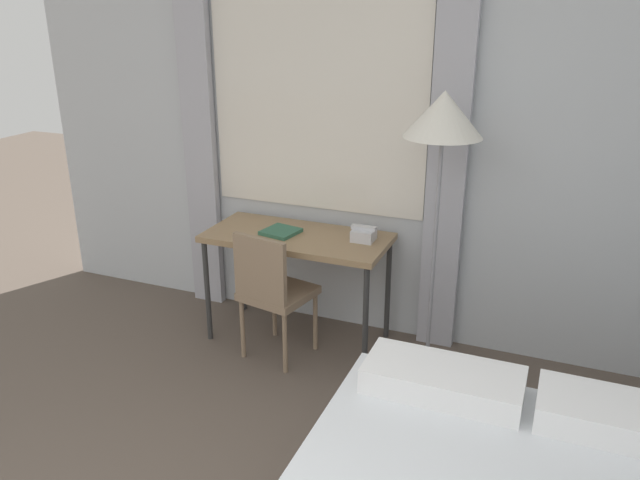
{
  "coord_description": "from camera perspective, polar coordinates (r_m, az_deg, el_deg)",
  "views": [
    {
      "loc": [
        1.16,
        -0.55,
        2.17
      ],
      "look_at": [
        -0.1,
        2.53,
        0.91
      ],
      "focal_mm": 35.0,
      "sensor_mm": 36.0,
      "label": 1
    }
  ],
  "objects": [
    {
      "name": "standing_lamp",
      "position": [
        3.51,
        11.17,
        9.96
      ],
      "size": [
        0.44,
        0.44,
        1.74
      ],
      "color": "#4C4C51",
      "rests_on": "ground_plane"
    },
    {
      "name": "telephone",
      "position": [
        3.97,
        4.01,
        0.53
      ],
      "size": [
        0.16,
        0.14,
        0.1
      ],
      "color": "silver",
      "rests_on": "desk"
    },
    {
      "name": "desk",
      "position": [
        4.1,
        -2.09,
        -0.39
      ],
      "size": [
        1.2,
        0.56,
        0.76
      ],
      "color": "#937551",
      "rests_on": "ground_plane"
    },
    {
      "name": "book",
      "position": [
        4.1,
        -3.61,
        0.79
      ],
      "size": [
        0.25,
        0.25,
        0.02
      ],
      "rotation": [
        0.0,
        0.0,
        -0.19
      ],
      "color": "#33664C",
      "rests_on": "desk"
    },
    {
      "name": "wall_back_with_window",
      "position": [
        4.11,
        4.61,
        9.2
      ],
      "size": [
        5.24,
        0.13,
        2.7
      ],
      "color": "silver",
      "rests_on": "ground_plane"
    },
    {
      "name": "desk_chair",
      "position": [
        3.95,
        -4.42,
        -4.38
      ],
      "size": [
        0.47,
        0.47,
        0.87
      ],
      "rotation": [
        0.0,
        0.0,
        -0.19
      ],
      "color": "#8C7259",
      "rests_on": "ground_plane"
    }
  ]
}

